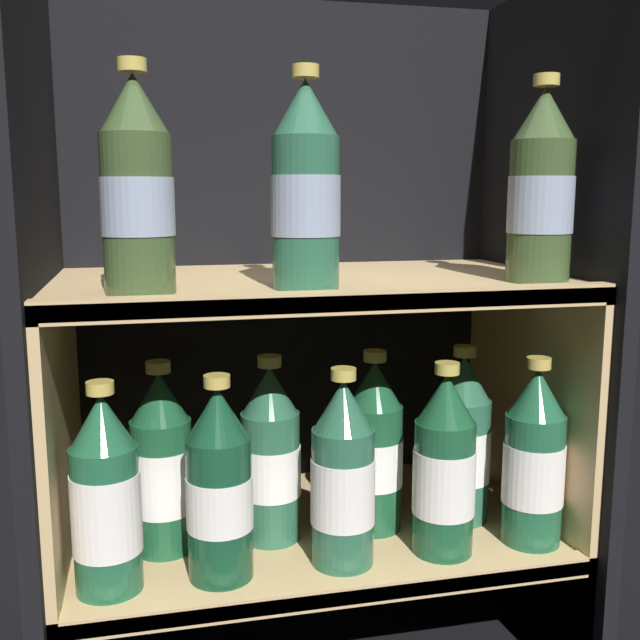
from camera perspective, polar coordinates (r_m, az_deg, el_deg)
fridge_back_wall at (r=1.18m, az=-2.74°, el=0.66°), size 0.69×0.02×0.93m
fridge_side_left at (r=0.98m, az=-20.34°, el=-1.85°), size 0.02×0.41×0.93m
fridge_side_right at (r=1.11m, az=16.46°, el=-0.30°), size 0.02×0.41×0.93m
shelf_lower at (r=1.08m, az=-0.56°, el=-17.07°), size 0.65×0.37×0.20m
shelf_upper at (r=1.00m, az=-0.63°, el=-4.90°), size 0.65×0.37×0.55m
bottle_upper_front_0 at (r=0.84m, az=-13.77°, el=9.54°), size 0.08×0.08×0.25m
bottle_upper_front_1 at (r=0.85m, az=-1.10°, el=9.79°), size 0.08×0.08×0.25m
bottle_upper_front_2 at (r=0.96m, az=16.49°, el=9.39°), size 0.08×0.08×0.25m
bottle_lower_front_0 at (r=0.91m, az=-16.01°, el=-13.01°), size 0.08×0.08×0.25m
bottle_lower_front_1 at (r=0.91m, az=-7.68°, el=-12.58°), size 0.08×0.08×0.25m
bottle_lower_front_2 at (r=0.93m, az=1.75°, el=-11.95°), size 0.08×0.08×0.25m
bottle_lower_front_3 at (r=0.97m, az=9.44°, el=-11.15°), size 0.08×0.08×0.25m
bottle_lower_front_4 at (r=1.02m, az=15.98°, el=-10.30°), size 0.08×0.08×0.25m
bottle_lower_back_0 at (r=0.99m, az=-11.96°, el=-10.92°), size 0.08×0.08×0.25m
bottle_lower_back_1 at (r=1.00m, az=-3.79°, el=-10.44°), size 0.08×0.08×0.25m
bottle_lower_back_2 at (r=1.03m, az=4.11°, el=-9.82°), size 0.08×0.08×0.25m
bottle_lower_back_3 at (r=1.07m, az=10.76°, el=-9.18°), size 0.08×0.08×0.25m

